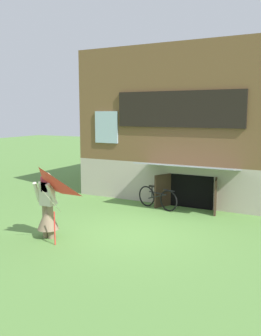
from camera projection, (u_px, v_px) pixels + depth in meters
ground_plane at (134, 232)px, 9.38m from camera, size 60.00×60.00×0.00m
log_house at (204, 124)px, 13.97m from camera, size 7.58×6.51×5.17m
person at (48, 211)px, 8.82m from camera, size 0.61×0.52×1.60m
kite at (39, 188)px, 8.11m from camera, size 1.17×1.09×1.73m
bicycle_black at (157, 198)px, 11.58m from camera, size 1.51×0.48×0.71m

